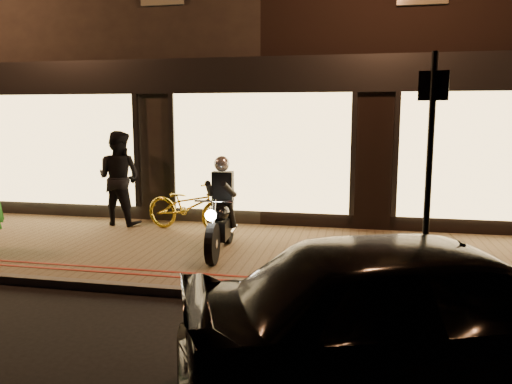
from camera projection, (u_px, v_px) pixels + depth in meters
The scene contains 10 objects.
ground at pixel (201, 299), 6.48m from camera, with size 90.00×90.00×0.00m, color black.
sidewalk at pixel (237, 253), 8.41m from camera, with size 50.00×4.00×0.12m, color brown.
kerb_stone at pixel (202, 294), 6.52m from camera, with size 50.00×0.14×0.12m, color #59544C.
red_kerb_lines at pixel (213, 277), 7.00m from camera, with size 50.00×0.26×0.01m.
building_row at pixel (293, 50), 14.53m from camera, with size 48.00×10.11×8.50m.
motorcycle at pixel (221, 216), 8.18m from camera, with size 0.60×1.94×1.59m.
sign_post at pixel (429, 163), 6.06m from camera, with size 0.34×0.14×3.00m.
bicycle_gold at pixel (189, 206), 9.70m from camera, with size 0.66×1.89×0.99m, color gold.
person_dark at pixel (119, 178), 10.23m from camera, with size 0.94×0.73×1.93m, color black.
parked_car at pixel (434, 314), 4.17m from camera, with size 1.72×4.27×1.45m, color black.
Camera 1 is at (1.95, -5.92, 2.39)m, focal length 35.00 mm.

